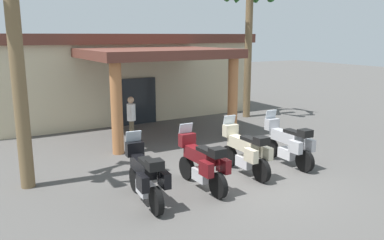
{
  "coord_description": "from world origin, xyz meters",
  "views": [
    {
      "loc": [
        -6.53,
        -8.03,
        3.98
      ],
      "look_at": [
        -0.17,
        3.21,
        1.2
      ],
      "focal_mm": 36.91,
      "sensor_mm": 36.0,
      "label": 1
    }
  ],
  "objects_px": {
    "motorcycle_maroon": "(202,163)",
    "palm_tree_near_portico": "(249,11)",
    "motorcycle_black": "(145,175)",
    "motorcycle_silver": "(288,143)",
    "motorcycle_cream": "(245,151)",
    "motel_building": "(114,73)",
    "pedestrian": "(131,116)"
  },
  "relations": [
    {
      "from": "motorcycle_cream",
      "to": "palm_tree_near_portico",
      "type": "bearing_deg",
      "value": -37.03
    },
    {
      "from": "motorcycle_cream",
      "to": "pedestrian",
      "type": "bearing_deg",
      "value": 19.48
    },
    {
      "from": "motel_building",
      "to": "palm_tree_near_portico",
      "type": "distance_m",
      "value": 7.39
    },
    {
      "from": "motorcycle_black",
      "to": "motorcycle_maroon",
      "type": "relative_size",
      "value": 1.0
    },
    {
      "from": "motel_building",
      "to": "motorcycle_black",
      "type": "distance_m",
      "value": 11.63
    },
    {
      "from": "motorcycle_black",
      "to": "motorcycle_silver",
      "type": "xyz_separation_m",
      "value": [
        4.99,
        0.47,
        0.0
      ]
    },
    {
      "from": "motorcycle_cream",
      "to": "pedestrian",
      "type": "distance_m",
      "value": 5.09
    },
    {
      "from": "motorcycle_maroon",
      "to": "motorcycle_silver",
      "type": "relative_size",
      "value": 1.0
    },
    {
      "from": "motorcycle_silver",
      "to": "motorcycle_cream",
      "type": "bearing_deg",
      "value": 91.53
    },
    {
      "from": "motorcycle_cream",
      "to": "motel_building",
      "type": "bearing_deg",
      "value": 1.96
    },
    {
      "from": "motorcycle_maroon",
      "to": "pedestrian",
      "type": "bearing_deg",
      "value": -1.46
    },
    {
      "from": "motel_building",
      "to": "motorcycle_black",
      "type": "relative_size",
      "value": 6.08
    },
    {
      "from": "motorcycle_cream",
      "to": "motorcycle_silver",
      "type": "distance_m",
      "value": 1.66
    },
    {
      "from": "motorcycle_cream",
      "to": "motorcycle_silver",
      "type": "relative_size",
      "value": 1.0
    },
    {
      "from": "palm_tree_near_portico",
      "to": "motorcycle_black",
      "type": "bearing_deg",
      "value": -139.87
    },
    {
      "from": "pedestrian",
      "to": "motorcycle_cream",
      "type": "bearing_deg",
      "value": 116.52
    },
    {
      "from": "motel_building",
      "to": "motorcycle_maroon",
      "type": "relative_size",
      "value": 6.08
    },
    {
      "from": "motorcycle_maroon",
      "to": "motorcycle_cream",
      "type": "height_order",
      "value": "same"
    },
    {
      "from": "motel_building",
      "to": "motorcycle_maroon",
      "type": "height_order",
      "value": "motel_building"
    },
    {
      "from": "motel_building",
      "to": "motorcycle_maroon",
      "type": "distance_m",
      "value": 11.2
    },
    {
      "from": "motorcycle_maroon",
      "to": "palm_tree_near_portico",
      "type": "height_order",
      "value": "palm_tree_near_portico"
    },
    {
      "from": "motorcycle_maroon",
      "to": "motorcycle_cream",
      "type": "relative_size",
      "value": 1.0
    },
    {
      "from": "motel_building",
      "to": "motorcycle_maroon",
      "type": "xyz_separation_m",
      "value": [
        -1.37,
        -11.03,
        -1.37
      ]
    },
    {
      "from": "motorcycle_black",
      "to": "motorcycle_silver",
      "type": "bearing_deg",
      "value": -80.56
    },
    {
      "from": "motorcycle_black",
      "to": "pedestrian",
      "type": "height_order",
      "value": "pedestrian"
    },
    {
      "from": "motorcycle_cream",
      "to": "motorcycle_maroon",
      "type": "bearing_deg",
      "value": 101.61
    },
    {
      "from": "motorcycle_maroon",
      "to": "motorcycle_silver",
      "type": "height_order",
      "value": "same"
    },
    {
      "from": "motorcycle_maroon",
      "to": "palm_tree_near_portico",
      "type": "relative_size",
      "value": 0.32
    },
    {
      "from": "motorcycle_black",
      "to": "motorcycle_silver",
      "type": "distance_m",
      "value": 5.01
    },
    {
      "from": "motel_building",
      "to": "palm_tree_near_portico",
      "type": "xyz_separation_m",
      "value": [
        5.38,
        -4.05,
        3.04
      ]
    },
    {
      "from": "pedestrian",
      "to": "motorcycle_black",
      "type": "bearing_deg",
      "value": 79.79
    },
    {
      "from": "palm_tree_near_portico",
      "to": "motorcycle_silver",
      "type": "bearing_deg",
      "value": -117.36
    }
  ]
}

